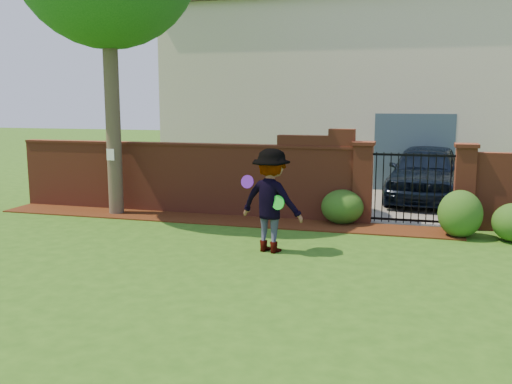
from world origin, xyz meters
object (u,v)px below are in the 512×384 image
(man, at_px, (270,201))
(frisbee_green, at_px, (278,203))
(frisbee_purple, at_px, (247,182))
(car, at_px, (425,173))

(man, xyz_separation_m, frisbee_green, (0.20, -0.20, 0.01))
(man, distance_m, frisbee_green, 0.29)
(frisbee_green, bearing_deg, frisbee_purple, 168.89)
(car, distance_m, frisbee_purple, 7.16)
(frisbee_green, bearing_deg, man, 135.23)
(car, relative_size, frisbee_green, 17.49)
(frisbee_purple, height_order, frisbee_green, frisbee_purple)
(frisbee_purple, bearing_deg, man, 11.05)
(car, height_order, man, man)
(car, distance_m, man, 6.90)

